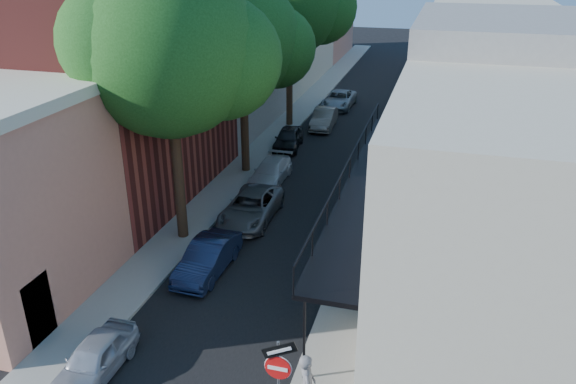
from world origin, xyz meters
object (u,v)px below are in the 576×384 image
Objects in this scene: oak_mid at (250,41)px; parked_car_e at (288,138)px; parked_car_f at (324,118)px; parked_car_c at (251,207)px; parked_car_a at (94,359)px; oak_near at (181,51)px; parked_car_g at (339,99)px; sign_post at (278,371)px; oak_far at (297,1)px; parked_car_d at (271,172)px; parked_car_b at (208,258)px.

oak_mid is 2.72× the size of parked_car_e.
parked_car_c is at bearing -93.10° from parked_car_f.
parked_car_a is at bearing -96.25° from parked_car_c.
oak_mid is at bearing 90.37° from oak_near.
parked_car_g reaches higher than parked_car_a.
parked_car_g is (0.16, 20.24, 0.00)m from parked_car_c.
oak_mid is at bearing 110.86° from sign_post.
parked_car_d is at bearing -82.73° from oak_far.
parked_car_d is at bearing 107.99° from sign_post.
parked_car_c is at bearing 50.24° from oak_near.
sign_post is 22.24m from parked_car_e.
oak_mid is 2.24× the size of parked_car_c.
oak_far is at bearing 103.91° from sign_post.
oak_near reaches higher than parked_car_c.
parked_car_b is at bearing -89.07° from parked_car_g.
parked_car_b is 14.72m from parked_car_e.
parked_car_d is (1.38, -1.24, -6.48)m from oak_mid.
parked_car_d is at bearing 78.87° from oak_near.
oak_far is at bearing 91.43° from parked_car_a.
parked_car_e reaches higher than parked_car_b.
sign_post is at bearing -80.29° from parked_car_g.
oak_far is at bearing 89.96° from oak_near.
oak_near is at bearing -99.11° from parked_car_f.
oak_mid is 2.65× the size of parked_car_b.
parked_car_f reaches higher than parked_car_g.
oak_near reaches higher than oak_mid.
oak_near is at bearing -90.04° from oak_far.
parked_car_b is (1.71, -2.55, -7.24)m from oak_near.
oak_near is at bearing -130.49° from parked_car_c.
oak_far reaches higher than parked_car_b.
oak_near is at bearing 125.54° from parked_car_b.
parked_car_d is at bearing -42.05° from oak_mid.
sign_post is 0.78× the size of parked_car_b.
oak_mid reaches higher than sign_post.
sign_post is 27.80m from oak_far.
parked_car_a is at bearing -97.08° from parked_car_b.
oak_near is 3.05× the size of parked_car_e.
parked_car_f is 5.47m from parked_car_g.
sign_post is 0.75× the size of parked_car_f.
sign_post reaches higher than parked_car_c.
parked_car_f is (1.97, 16.95, -7.22)m from oak_near.
parked_car_a is 0.83× the size of parked_car_f.
oak_far is 16.77m from parked_car_c.
oak_far is at bearing -108.34° from parked_car_g.
parked_car_d reaches higher than parked_car_a.
oak_mid is 3.07× the size of parked_car_a.
oak_far is 3.02× the size of parked_car_d.
sign_post reaches higher than parked_car_b.
parked_car_a is (0.82, -16.60, -6.49)m from oak_mid.
parked_car_g is at bearing 87.53° from parked_car_a.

